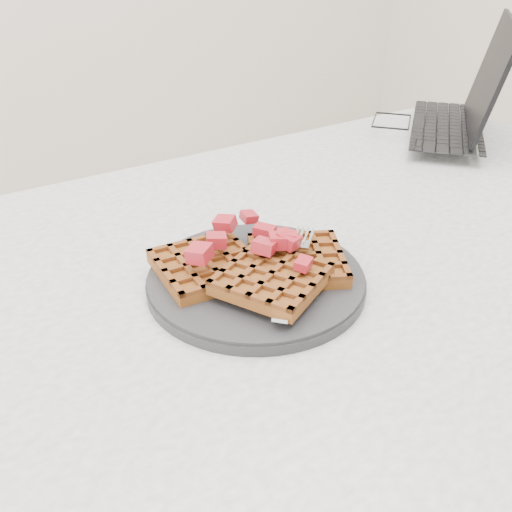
# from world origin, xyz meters

# --- Properties ---
(table) EXTENTS (1.20, 0.80, 0.75)m
(table) POSITION_xyz_m (0.00, 0.00, 0.64)
(table) COLOR silver
(table) RESTS_ON ground
(plate) EXTENTS (0.25, 0.25, 0.02)m
(plate) POSITION_xyz_m (-0.16, -0.02, 0.76)
(plate) COLOR black
(plate) RESTS_ON table
(waffles) EXTENTS (0.22, 0.20, 0.03)m
(waffles) POSITION_xyz_m (-0.16, -0.02, 0.78)
(waffles) COLOR brown
(waffles) RESTS_ON plate
(strawberry_pile) EXTENTS (0.15, 0.15, 0.02)m
(strawberry_pile) POSITION_xyz_m (-0.16, -0.02, 0.80)
(strawberry_pile) COLOR maroon
(strawberry_pile) RESTS_ON waffles
(fork) EXTENTS (0.14, 0.14, 0.02)m
(fork) POSITION_xyz_m (-0.13, -0.05, 0.77)
(fork) COLOR silver
(fork) RESTS_ON plate
(laptop) EXTENTS (0.38, 0.38, 0.22)m
(laptop) POSITION_xyz_m (0.42, 0.24, 0.79)
(laptop) COLOR black
(laptop) RESTS_ON table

